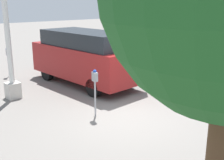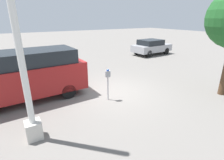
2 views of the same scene
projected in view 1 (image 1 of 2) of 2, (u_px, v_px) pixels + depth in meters
ground_plane at (125, 117)px, 8.11m from camera, size 80.00×80.00×0.00m
parking_meter_near at (95, 82)px, 7.89m from camera, size 0.22×0.15×1.39m
parking_meter_far at (8, 55)px, 12.32m from camera, size 0.22×0.15×1.30m
lamp_post at (7, 29)px, 9.09m from camera, size 0.44×0.44×6.61m
parked_van at (85, 56)px, 11.15m from camera, size 4.98×2.06×2.13m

